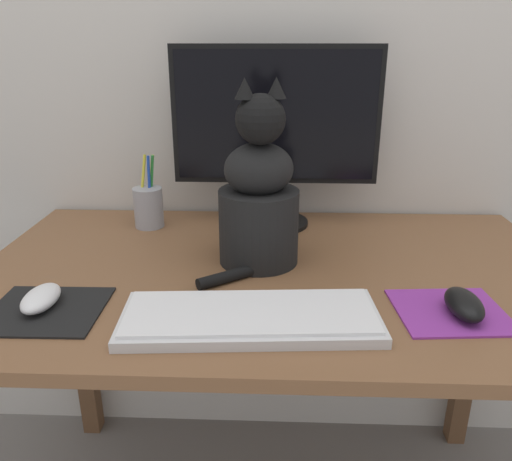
{
  "coord_description": "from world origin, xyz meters",
  "views": [
    {
      "loc": [
        -0.0,
        -0.93,
        1.16
      ],
      "look_at": [
        -0.03,
        -0.09,
        0.84
      ],
      "focal_mm": 35.0,
      "sensor_mm": 36.0,
      "label": 1
    }
  ],
  "objects": [
    {
      "name": "computer_mouse_right",
      "position": [
        0.32,
        -0.18,
        0.75
      ],
      "size": [
        0.06,
        0.11,
        0.04
      ],
      "color": "black",
      "rests_on": "mousepad_right"
    },
    {
      "name": "wall_back",
      "position": [
        0.0,
        0.39,
        1.25
      ],
      "size": [
        7.0,
        0.04,
        2.5
      ],
      "color": "beige",
      "rests_on": "ground_plane"
    },
    {
      "name": "mousepad_right",
      "position": [
        0.3,
        -0.17,
        0.73
      ],
      "size": [
        0.19,
        0.17,
        0.0
      ],
      "rotation": [
        0.0,
        0.0,
        0.07
      ],
      "color": "purple",
      "rests_on": "desk"
    },
    {
      "name": "pen_cup",
      "position": [
        -0.31,
        0.24,
        0.78
      ],
      "size": [
        0.07,
        0.07,
        0.18
      ],
      "color": "#99999E",
      "rests_on": "desk"
    },
    {
      "name": "computer_mouse_left",
      "position": [
        -0.4,
        -0.18,
        0.75
      ],
      "size": [
        0.06,
        0.1,
        0.03
      ],
      "color": "white",
      "rests_on": "mousepad_left"
    },
    {
      "name": "monitor",
      "position": [
        0.0,
        0.27,
        0.97
      ],
      "size": [
        0.49,
        0.17,
        0.43
      ],
      "color": "black",
      "rests_on": "desk"
    },
    {
      "name": "cat",
      "position": [
        -0.03,
        0.03,
        0.87
      ],
      "size": [
        0.22,
        0.25,
        0.38
      ],
      "rotation": [
        0.0,
        0.0,
        0.27
      ],
      "color": "black",
      "rests_on": "desk"
    },
    {
      "name": "keyboard",
      "position": [
        -0.04,
        -0.22,
        0.74
      ],
      "size": [
        0.43,
        0.19,
        0.02
      ],
      "rotation": [
        0.0,
        0.0,
        0.07
      ],
      "color": "silver",
      "rests_on": "desk"
    },
    {
      "name": "mousepad_left",
      "position": [
        -0.39,
        -0.19,
        0.73
      ],
      "size": [
        0.2,
        0.17,
        0.0
      ],
      "rotation": [
        0.0,
        0.0,
        0.01
      ],
      "color": "black",
      "rests_on": "desk"
    },
    {
      "name": "desk",
      "position": [
        0.0,
        0.0,
        0.63
      ],
      "size": [
        1.22,
        0.72,
        0.73
      ],
      "color": "brown",
      "rests_on": "ground_plane"
    }
  ]
}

